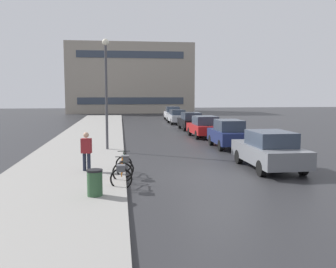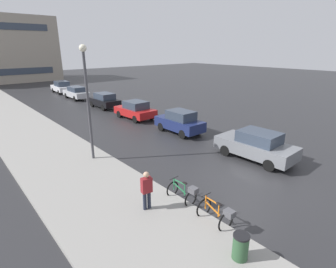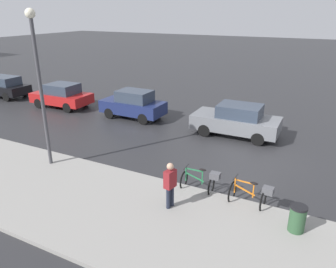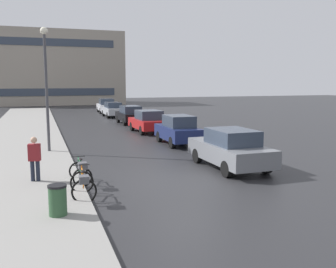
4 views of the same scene
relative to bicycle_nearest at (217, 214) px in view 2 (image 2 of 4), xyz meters
name	(u,v)px [view 2 (image 2 of 4)]	position (x,y,z in m)	size (l,w,h in m)	color
ground_plane	(248,180)	(3.75, 1.15, -0.49)	(140.00, 140.00, 0.00)	#28282B
sidewalk_kerb	(49,151)	(-2.25, 11.15, -0.42)	(4.80, 60.00, 0.14)	gray
bicycle_nearest	(217,214)	(0.00, 0.00, 0.00)	(0.81, 1.39, 0.98)	black
bicycle_second	(184,192)	(0.12, 1.80, -0.01)	(0.72, 1.38, 0.94)	black
car_grey	(256,145)	(6.30, 2.35, 0.33)	(1.99, 4.42, 1.65)	slate
car_navy	(180,122)	(6.36, 8.66, 0.35)	(1.77, 3.85, 1.69)	navy
car_red	(135,110)	(6.18, 14.19, 0.30)	(2.04, 3.99, 1.58)	#AD1919
car_black	(104,100)	(6.23, 19.99, 0.30)	(1.83, 3.96, 1.55)	black
car_silver	(76,93)	(6.01, 26.74, 0.29)	(1.73, 4.35, 1.52)	#B2B5BA
car_white	(62,87)	(6.33, 32.49, 0.33)	(1.99, 4.26, 1.63)	silver
pedestrian	(147,190)	(-1.39, 2.29, 0.47)	(0.44, 0.31, 1.70)	#1E2333
streetlamp	(87,92)	(-0.77, 8.18, 3.38)	(0.37, 0.37, 6.20)	#424247
trash_bin	(240,248)	(-0.82, -1.50, -0.01)	(0.49, 0.49, 0.95)	#2D5133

